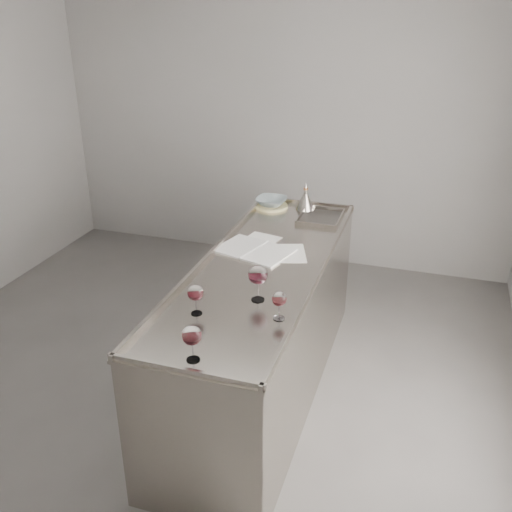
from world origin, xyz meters
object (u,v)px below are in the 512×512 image
(wine_glass_left, at_px, (196,293))
(wine_funnel, at_px, (305,201))
(notebook, at_px, (254,250))
(wine_glass_right, at_px, (258,276))
(wine_glass_middle, at_px, (192,336))
(ceramic_bowl, at_px, (272,201))
(wine_glass_small, at_px, (279,300))
(counter, at_px, (263,328))

(wine_glass_left, relative_size, wine_funnel, 0.78)
(notebook, bearing_deg, wine_glass_right, -54.17)
(wine_glass_middle, relative_size, wine_funnel, 0.83)
(notebook, bearing_deg, ceramic_bowl, 114.72)
(wine_glass_small, height_order, notebook, wine_glass_small)
(counter, xyz_separation_m, wine_funnel, (0.02, 1.08, 0.54))
(counter, bearing_deg, wine_glass_right, -76.29)
(wine_glass_left, distance_m, wine_glass_middle, 0.43)
(wine_glass_right, relative_size, notebook, 0.39)
(wine_glass_right, distance_m, wine_funnel, 1.52)
(wine_glass_small, bearing_deg, counter, 114.62)
(wine_glass_right, height_order, wine_funnel, wine_funnel)
(wine_glass_small, relative_size, ceramic_bowl, 0.66)
(counter, distance_m, wine_glass_left, 0.92)
(wine_glass_small, relative_size, notebook, 0.29)
(wine_glass_small, xyz_separation_m, notebook, (-0.39, 0.78, -0.11))
(wine_glass_left, height_order, wine_glass_middle, wine_glass_middle)
(wine_glass_right, distance_m, notebook, 0.68)
(counter, bearing_deg, ceramic_bowl, 103.58)
(counter, xyz_separation_m, notebook, (-0.12, 0.18, 0.47))
(wine_glass_small, bearing_deg, wine_glass_left, -169.13)
(wine_glass_left, height_order, ceramic_bowl, wine_glass_left)
(wine_glass_right, bearing_deg, counter, 103.71)
(wine_glass_right, bearing_deg, wine_glass_small, -43.59)
(wine_glass_middle, distance_m, wine_glass_small, 0.56)
(wine_glass_left, height_order, wine_glass_small, wine_glass_left)
(wine_glass_middle, height_order, ceramic_bowl, wine_glass_middle)
(wine_glass_small, height_order, ceramic_bowl, wine_glass_small)
(counter, distance_m, wine_funnel, 1.20)
(ceramic_bowl, height_order, wine_funnel, wine_funnel)
(ceramic_bowl, bearing_deg, wine_glass_small, -72.21)
(notebook, distance_m, ceramic_bowl, 0.87)
(counter, distance_m, ceramic_bowl, 1.19)
(wine_glass_right, xyz_separation_m, wine_funnel, (-0.09, 1.52, -0.08))
(counter, height_order, wine_glass_left, wine_glass_left)
(counter, relative_size, wine_glass_right, 11.40)
(wine_glass_left, relative_size, notebook, 0.31)
(notebook, bearing_deg, wine_glass_small, -47.39)
(wine_funnel, bearing_deg, wine_glass_right, -86.53)
(wine_glass_right, xyz_separation_m, ceramic_bowl, (-0.36, 1.48, -0.10))
(wine_glass_small, distance_m, notebook, 0.88)
(wine_glass_small, bearing_deg, ceramic_bowl, 107.79)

